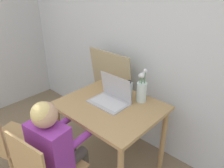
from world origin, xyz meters
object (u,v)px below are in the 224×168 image
at_px(chair_spare, 4,142).
at_px(flower_vase, 142,90).
at_px(person_seated, 55,144).
at_px(laptop, 111,96).
at_px(water_bottle, 129,91).

relative_size(chair_spare, flower_vase, 2.60).
relative_size(person_seated, laptop, 2.98).
relative_size(flower_vase, water_bottle, 1.75).
height_order(flower_vase, water_bottle, flower_vase).
distance_m(chair_spare, flower_vase, 1.33).
xyz_separation_m(chair_spare, water_bottle, (0.64, 0.97, 0.38)).
bearing_deg(laptop, person_seated, -87.87).
relative_size(laptop, water_bottle, 1.88).
bearing_deg(laptop, flower_vase, 44.71).
distance_m(chair_spare, laptop, 1.05).
height_order(chair_spare, flower_vase, flower_vase).
height_order(person_seated, flower_vase, flower_vase).
xyz_separation_m(laptop, water_bottle, (0.08, 0.15, 0.03)).
bearing_deg(chair_spare, laptop, -142.23).
bearing_deg(flower_vase, chair_spare, -126.72).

